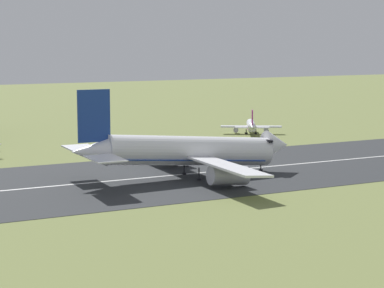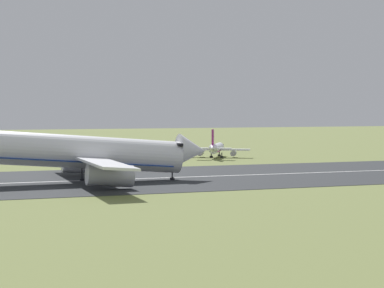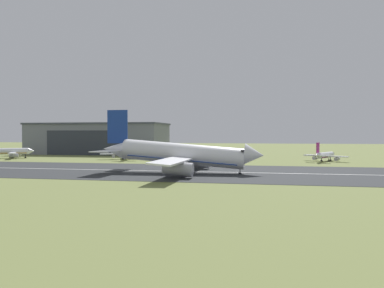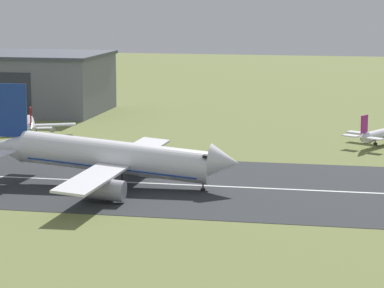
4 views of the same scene
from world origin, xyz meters
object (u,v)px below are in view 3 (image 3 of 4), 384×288
at_px(airplane_parked_west, 13,151).
at_px(airplane_landing, 181,155).
at_px(airplane_parked_centre, 126,153).
at_px(airplane_parked_east, 325,155).

bearing_deg(airplane_parked_west, airplane_landing, -28.29).
distance_m(airplane_landing, airplane_parked_centre, 59.66).
xyz_separation_m(airplane_parked_west, airplane_parked_centre, (51.63, 2.27, -0.34)).
xyz_separation_m(airplane_landing, airplane_parked_east, (45.69, 51.63, -2.68)).
bearing_deg(airplane_parked_centre, airplane_parked_west, -177.48).
height_order(airplane_parked_west, airplane_parked_east, airplane_parked_west).
relative_size(airplane_landing, airplane_parked_centre, 2.43).
height_order(airplane_parked_centre, airplane_parked_east, airplane_parked_centre).
distance_m(airplane_parked_west, airplane_parked_centre, 51.69).
distance_m(airplane_parked_west, airplane_parked_east, 131.92).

